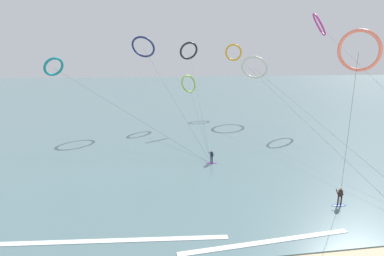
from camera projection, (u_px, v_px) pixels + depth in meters
sea_water at (161, 92)px, 115.61m from camera, size 400.00×200.00×0.08m
surfer_violet at (212, 158)px, 36.97m from camera, size 1.40×0.68×1.70m
surfer_cobalt at (340, 198)px, 26.36m from camera, size 1.40×0.61×1.70m
kite_teal at (54, 67)px, 46.26m from camera, size 23.78×17.17×13.11m
kite_lime at (189, 84)px, 52.71m from camera, size 3.35×19.67×10.02m
kite_navy at (143, 47)px, 54.59m from camera, size 10.79×24.92×16.80m
kite_magenta at (319, 25)px, 58.52m from camera, size 4.91×40.31×21.61m
kite_charcoal at (189, 51)px, 60.18m from camera, size 4.27×28.73×16.16m
kite_amber at (234, 53)px, 69.77m from camera, size 4.05×52.47×16.21m
kite_ivory at (254, 68)px, 62.49m from camera, size 6.54×47.91×13.45m
kite_coral at (359, 51)px, 22.46m from camera, size 2.57×3.27×15.00m
wave_crest_mid at (267, 242)px, 21.22m from camera, size 13.00×1.51×0.12m
wave_crest_far at (103, 241)px, 21.32m from camera, size 18.02×2.09×0.12m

